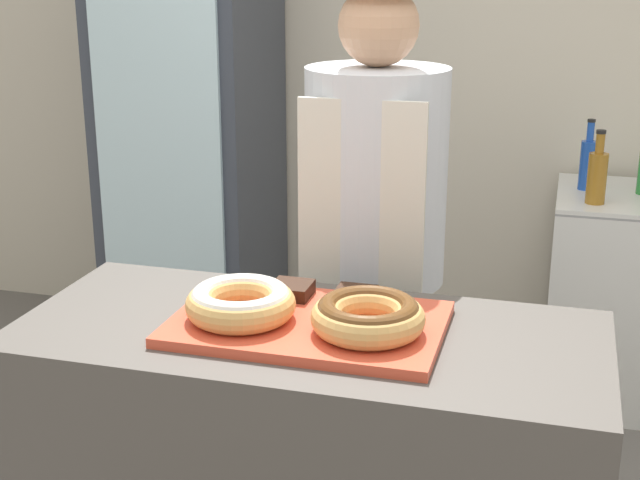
{
  "coord_description": "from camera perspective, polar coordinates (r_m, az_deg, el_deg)",
  "views": [
    {
      "loc": [
        0.53,
        -1.77,
        1.71
      ],
      "look_at": [
        0.0,
        0.1,
        1.09
      ],
      "focal_mm": 50.0,
      "sensor_mm": 36.0,
      "label": 1
    }
  ],
  "objects": [
    {
      "name": "brownie_back_left",
      "position": [
        2.14,
        -1.83,
        -3.19
      ],
      "size": [
        0.09,
        0.09,
        0.03
      ],
      "color": "black",
      "rests_on": "serving_tray"
    },
    {
      "name": "donut_chocolate_glaze",
      "position": [
        1.92,
        3.09,
        -4.82
      ],
      "size": [
        0.25,
        0.25,
        0.08
      ],
      "color": "tan",
      "rests_on": "serving_tray"
    },
    {
      "name": "baker_person",
      "position": [
        2.59,
        3.46,
        -1.1
      ],
      "size": [
        0.4,
        0.4,
        1.69
      ],
      "color": "#4C4C51",
      "rests_on": "ground_plane"
    },
    {
      "name": "beverage_fridge",
      "position": [
        3.93,
        -8.22,
        6.1
      ],
      "size": [
        0.66,
        0.66,
        1.88
      ],
      "color": "#333842",
      "rests_on": "ground_plane"
    },
    {
      "name": "donut_light_glaze",
      "position": [
        2.0,
        -5.11,
        -3.95
      ],
      "size": [
        0.25,
        0.25,
        0.08
      ],
      "color": "tan",
      "rests_on": "serving_tray"
    },
    {
      "name": "wall_back",
      "position": [
        3.96,
        8.17,
        12.15
      ],
      "size": [
        8.0,
        0.06,
        2.7
      ],
      "color": "beige",
      "rests_on": "ground_plane"
    },
    {
      "name": "brownie_back_right",
      "position": [
        2.1,
        2.28,
        -3.6
      ],
      "size": [
        0.09,
        0.09,
        0.03
      ],
      "color": "black",
      "rests_on": "serving_tray"
    },
    {
      "name": "bottle_blue",
      "position": [
        3.64,
        16.76,
        4.77
      ],
      "size": [
        0.06,
        0.06,
        0.28
      ],
      "color": "#1E4CB2",
      "rests_on": "chest_freezer"
    },
    {
      "name": "serving_tray",
      "position": [
        2.01,
        -0.77,
        -5.4
      ],
      "size": [
        0.61,
        0.39,
        0.02
      ],
      "color": "#D84C33",
      "rests_on": "display_counter"
    },
    {
      "name": "bottle_amber",
      "position": [
        3.44,
        17.31,
        3.98
      ],
      "size": [
        0.07,
        0.07,
        0.27
      ],
      "color": "#99661E",
      "rests_on": "chest_freezer"
    }
  ]
}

